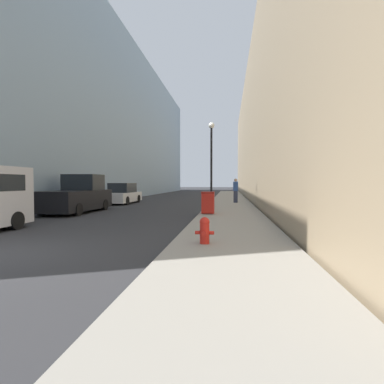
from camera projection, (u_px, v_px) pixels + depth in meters
name	position (u px, v px, depth m)	size (l,w,h in m)	color
sidewalk_right	(230.00, 203.00, 23.76)	(3.14, 60.00, 0.13)	gray
building_left_glass	(84.00, 122.00, 33.42)	(12.00, 60.00, 16.90)	#849EB2
building_right_stone	(306.00, 132.00, 30.53)	(12.00, 60.00, 13.55)	tan
fire_hydrant	(205.00, 230.00, 7.49)	(0.48, 0.36, 0.67)	red
trash_bin	(208.00, 202.00, 14.69)	(0.62, 0.69, 1.08)	red
lamppost	(211.00, 158.00, 18.32)	(0.36, 0.36, 5.20)	black
pickup_truck	(77.00, 196.00, 16.65)	(2.15, 5.15, 2.12)	black
parked_sedan_near	(123.00, 194.00, 23.43)	(1.81, 4.62, 1.61)	silver
pedestrian_on_sidewalk	(236.00, 191.00, 22.73)	(0.37, 0.24, 1.83)	#2D3347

